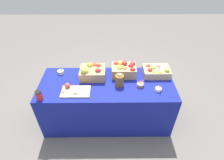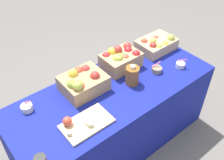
{
  "view_description": "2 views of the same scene",
  "coord_description": "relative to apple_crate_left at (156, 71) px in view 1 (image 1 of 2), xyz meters",
  "views": [
    {
      "loc": [
        0.06,
        -1.95,
        2.37
      ],
      "look_at": [
        0.07,
        -0.03,
        0.82
      ],
      "focal_mm": 28.88,
      "sensor_mm": 36.0,
      "label": 1
    },
    {
      "loc": [
        -1.06,
        -1.29,
        2.27
      ],
      "look_at": [
        -0.0,
        0.01,
        0.83
      ],
      "focal_mm": 41.71,
      "sensor_mm": 36.0,
      "label": 2
    }
  ],
  "objects": [
    {
      "name": "apple_crate_right",
      "position": [
        -0.94,
        -0.04,
        0.02
      ],
      "size": [
        0.36,
        0.3,
        0.21
      ],
      "color": "tan",
      "rests_on": "table"
    },
    {
      "name": "ground_plane",
      "position": [
        -0.73,
        -0.19,
        -0.8
      ],
      "size": [
        10.0,
        10.0,
        0.0
      ],
      "primitive_type": "plane",
      "color": "slate"
    },
    {
      "name": "sample_bowl_mid",
      "position": [
        -0.03,
        -0.35,
        -0.04
      ],
      "size": [
        0.09,
        0.09,
        0.11
      ],
      "color": "silver",
      "rests_on": "table"
    },
    {
      "name": "cider_jug",
      "position": [
        -0.55,
        -0.23,
        0.02
      ],
      "size": [
        0.12,
        0.12,
        0.19
      ],
      "color": "brown",
      "rests_on": "table"
    },
    {
      "name": "sample_bowl_far",
      "position": [
        -0.26,
        -0.26,
        -0.04
      ],
      "size": [
        0.1,
        0.1,
        0.1
      ],
      "color": "gray",
      "rests_on": "table"
    },
    {
      "name": "cutting_board_front",
      "position": [
        -1.16,
        -0.36,
        -0.05
      ],
      "size": [
        0.38,
        0.23,
        0.09
      ],
      "color": "#D1B284",
      "rests_on": "table"
    },
    {
      "name": "coffee_cup",
      "position": [
        -1.57,
        -0.5,
        0.0
      ],
      "size": [
        0.08,
        0.08,
        0.13
      ],
      "color": "red",
      "rests_on": "table"
    },
    {
      "name": "apple_crate_middle",
      "position": [
        -0.48,
        0.01,
        0.03
      ],
      "size": [
        0.35,
        0.25,
        0.2
      ],
      "color": "tan",
      "rests_on": "table"
    },
    {
      "name": "sample_bowl_near",
      "position": [
        -1.42,
        0.04,
        -0.04
      ],
      "size": [
        0.09,
        0.1,
        0.11
      ],
      "color": "silver",
      "rests_on": "table"
    },
    {
      "name": "table",
      "position": [
        -0.73,
        -0.19,
        -0.43
      ],
      "size": [
        1.9,
        0.76,
        0.74
      ],
      "primitive_type": "cube",
      "color": "navy",
      "rests_on": "ground_plane"
    },
    {
      "name": "apple_crate_left",
      "position": [
        0.0,
        0.0,
        0.0
      ],
      "size": [
        0.38,
        0.28,
        0.16
      ],
      "color": "tan",
      "rests_on": "table"
    }
  ]
}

